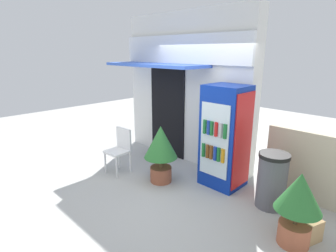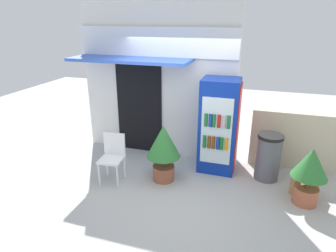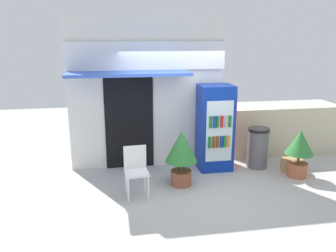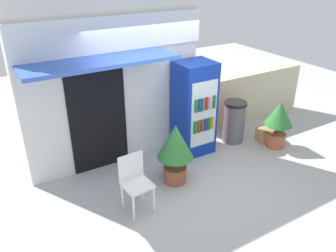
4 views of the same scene
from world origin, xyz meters
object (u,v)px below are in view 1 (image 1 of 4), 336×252
object	(u,v)px
drink_cooler	(225,137)
plastic_chair	(120,147)
potted_plant_curbside	(298,202)
cardboard_box	(302,225)
potted_plant_near_shop	(161,147)
trash_bin	(272,180)

from	to	relation	value
drink_cooler	plastic_chair	size ratio (longest dim) A/B	2.03
potted_plant_curbside	cardboard_box	xyz separation A→B (m)	(0.02, 0.26, -0.45)
plastic_chair	cardboard_box	world-z (taller)	plastic_chair
plastic_chair	potted_plant_near_shop	size ratio (longest dim) A/B	0.83
potted_plant_near_shop	cardboard_box	distance (m)	2.52
potted_plant_near_shop	cardboard_box	world-z (taller)	potted_plant_near_shop
drink_cooler	potted_plant_near_shop	distance (m)	1.17
plastic_chair	trash_bin	world-z (taller)	plastic_chair
potted_plant_curbside	cardboard_box	distance (m)	0.52
plastic_chair	potted_plant_curbside	world-z (taller)	potted_plant_curbside
cardboard_box	potted_plant_curbside	bearing A→B (deg)	-93.81
plastic_chair	potted_plant_curbside	distance (m)	3.33
plastic_chair	potted_plant_near_shop	bearing A→B (deg)	17.09
drink_cooler	plastic_chair	bearing A→B (deg)	-150.58
plastic_chair	potted_plant_curbside	size ratio (longest dim) A/B	0.92
plastic_chair	potted_plant_near_shop	distance (m)	0.94
potted_plant_near_shop	drink_cooler	bearing A→B (deg)	39.40
plastic_chair	cardboard_box	xyz separation A→B (m)	(3.34, 0.52, -0.37)
drink_cooler	plastic_chair	xyz separation A→B (m)	(-1.77, -1.00, -0.39)
potted_plant_curbside	cardboard_box	world-z (taller)	potted_plant_curbside
potted_plant_near_shop	trash_bin	bearing A→B (deg)	18.83
potted_plant_near_shop	trash_bin	size ratio (longest dim) A/B	1.22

